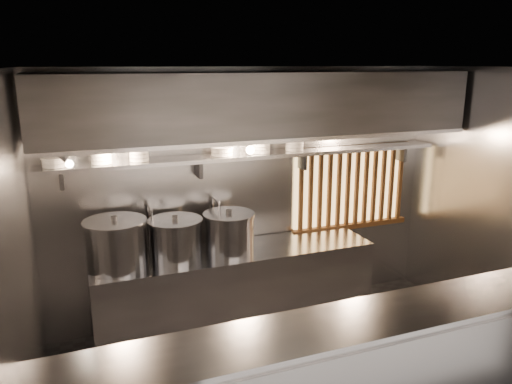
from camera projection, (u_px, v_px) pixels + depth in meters
floor at (307, 379)px, 4.61m from camera, size 4.50×4.50×0.00m
ceiling at (316, 68)px, 3.91m from camera, size 4.50×4.50×0.00m
wall_back at (249, 194)px, 5.61m from camera, size 4.50×0.00×4.50m
wall_left at (22, 276)px, 3.47m from camera, size 0.00×3.00×3.00m
wall_right at (509, 209)px, 5.05m from camera, size 0.00×3.00×3.00m
cooking_bench at (236, 290)px, 5.41m from camera, size 3.00×0.70×0.90m
bowl_shelf at (255, 155)px, 5.33m from camera, size 4.40×0.34×0.04m
exhaust_hood at (263, 105)px, 4.99m from camera, size 4.40×0.81×0.65m
wood_screen at (351, 187)px, 6.03m from camera, size 1.56×0.09×1.04m
faucet_left at (149, 217)px, 5.11m from camera, size 0.04×0.30×0.50m
faucet_right at (215, 210)px, 5.36m from camera, size 0.04×0.30×0.50m
heat_lamp at (65, 157)px, 4.19m from camera, size 0.25×0.35×0.20m
pendant_bulb at (250, 150)px, 5.17m from camera, size 0.09×0.09×0.19m
stock_pot_left at (116, 244)px, 4.80m from camera, size 0.75×0.75×0.53m
stock_pot_mid at (176, 239)px, 5.05m from camera, size 0.74×0.74×0.46m
stock_pot_right at (229, 233)px, 5.21m from camera, size 0.66×0.66×0.47m
bowl_stack_0 at (54, 162)px, 4.62m from camera, size 0.24×0.24×0.09m
bowl_stack_1 at (102, 157)px, 4.76m from camera, size 0.22×0.22×0.13m
bowl_stack_2 at (139, 155)px, 4.88m from camera, size 0.20×0.20×0.13m
bowl_stack_3 at (222, 151)px, 5.18m from camera, size 0.24×0.24×0.09m
bowl_stack_4 at (261, 145)px, 5.33m from camera, size 0.22×0.22×0.17m
bowl_stack_5 at (294, 143)px, 5.47m from camera, size 0.21×0.21×0.17m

